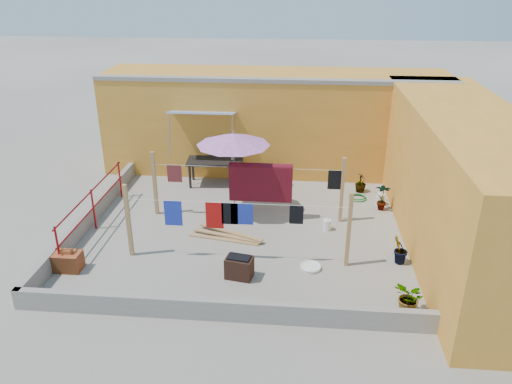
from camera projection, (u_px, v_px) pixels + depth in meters
ground at (244, 231)px, 12.85m from camera, size 80.00×80.00×0.00m
wall_back at (274, 121)px, 16.43m from camera, size 11.00×3.27×3.21m
wall_right at (462, 181)px, 11.77m from camera, size 2.40×9.00×3.20m
parapet_front at (223, 310)px, 9.50m from camera, size 8.30×0.16×0.44m
parapet_left at (90, 217)px, 13.10m from camera, size 0.16×7.30×0.44m
red_railing at (93, 203)px, 12.70m from camera, size 0.05×4.20×1.10m
clothesline_rig at (257, 187)px, 12.91m from camera, size 5.09×2.35×1.80m
patio_umbrella at (233, 140)px, 13.01m from camera, size 2.53×2.53×2.34m
outdoor_table at (215, 162)px, 15.41m from camera, size 1.77×0.98×0.80m
brick_stack at (68, 261)px, 11.11m from camera, size 0.59×0.43×0.51m
lumber_pile at (227, 236)px, 12.50m from camera, size 1.92×0.90×0.12m
brazier at (239, 267)px, 10.82m from camera, size 0.64×0.48×0.52m
white_basin at (311, 267)px, 11.21m from camera, size 0.48×0.48×0.08m
water_jug_a at (327, 225)px, 12.86m from camera, size 0.21×0.21×0.33m
water_jug_b at (380, 199)px, 14.25m from camera, size 0.23×0.23×0.37m
green_hose at (358, 198)px, 14.67m from camera, size 0.53×0.53×0.08m
plant_back_a at (274, 173)px, 15.56m from camera, size 0.70×0.61×0.75m
plant_back_b at (361, 182)px, 15.03m from camera, size 0.43×0.43×0.60m
plant_right_a at (383, 197)px, 13.84m from camera, size 0.49×0.39×0.81m
plant_right_b at (400, 250)px, 11.29m from camera, size 0.50×0.50×0.71m
plant_right_c at (410, 298)px, 9.65m from camera, size 0.70×0.74×0.67m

